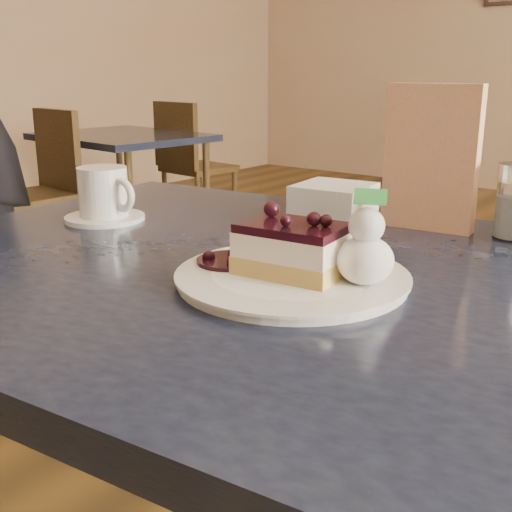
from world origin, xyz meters
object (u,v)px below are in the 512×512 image
Objects in this scene: dessert_plate at (292,278)px; bg_table_far_left at (128,238)px; main_table at (310,331)px; cheesecake_slice at (293,249)px; coffee_set at (105,197)px.

dessert_plate reaches higher than bg_table_far_left.
main_table is 9.96× the size of cheesecake_slice.
dessert_plate is at bearing -90.00° from main_table.
cheesecake_slice is (0.00, 0.00, 0.04)m from dessert_plate.
coffee_set is at bearing 170.26° from dessert_plate.
cheesecake_slice reaches higher than main_table.
coffee_set reaches higher than main_table.
coffee_set is (-0.44, 0.07, -0.00)m from cheesecake_slice.
bg_table_far_left is at bearing 139.09° from coffee_set.
coffee_set is 0.09× the size of bg_table_far_left.
main_table reaches higher than bg_table_far_left.
main_table is 9.23× the size of coffee_set.
cheesecake_slice is 0.44m from coffee_set.
dessert_plate is 1.92× the size of coffee_set.
dessert_plate is (0.01, -0.05, 0.09)m from main_table.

